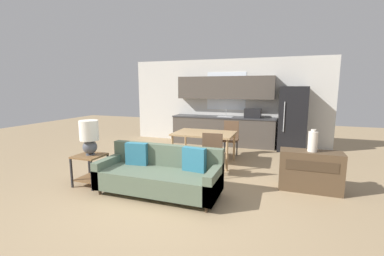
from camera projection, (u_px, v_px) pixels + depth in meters
name	position (u px, v px, depth m)	size (l,w,h in m)	color
ground_plane	(164.00, 198.00, 4.23)	(20.00, 20.00, 0.00)	#9E8460
wall_back	(226.00, 101.00, 8.32)	(6.40, 0.07, 2.70)	silver
kitchen_counter	(224.00, 118.00, 8.12)	(3.22, 0.65, 2.15)	#4C443D
refrigerator	(292.00, 119.00, 7.32)	(0.75, 0.77, 1.84)	black
dining_table	(204.00, 135.00, 6.11)	(1.41, 0.97, 0.75)	tan
couch	(160.00, 175.00, 4.40)	(2.09, 0.80, 0.82)	#3D2D1E
side_table	(90.00, 165.00, 4.77)	(0.49, 0.49, 0.57)	brown
table_lamp	(89.00, 135.00, 4.70)	(0.34, 0.34, 0.64)	#4C515B
credenza	(310.00, 171.00, 4.51)	(1.03, 0.40, 0.71)	brown
vase	(313.00, 141.00, 4.41)	(0.16, 0.16, 0.39)	beige
dining_chair_near_right	(213.00, 153.00, 5.18)	(0.45, 0.45, 0.92)	brown
dining_chair_far_right	(230.00, 137.00, 6.80)	(0.43, 0.43, 0.92)	brown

